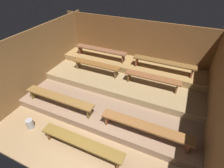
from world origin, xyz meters
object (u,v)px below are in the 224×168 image
(bench_middle_right, at_px, (153,78))
(bench_upper_left, at_px, (101,50))
(bench_lower_left, at_px, (59,98))
(bench_floor_center, at_px, (82,143))
(bench_upper_right, at_px, (164,63))
(bench_lower_right, at_px, (145,127))
(bench_middle_left, at_px, (96,65))
(pail_floor, at_px, (30,124))

(bench_middle_right, bearing_deg, bench_upper_left, 162.06)
(bench_lower_left, bearing_deg, bench_floor_center, -34.04)
(bench_floor_center, height_order, bench_upper_right, bench_upper_right)
(bench_lower_right, xyz_separation_m, bench_upper_right, (-0.11, 2.80, 0.50))
(bench_lower_left, height_order, bench_upper_left, bench_upper_left)
(bench_lower_left, xyz_separation_m, bench_upper_right, (2.76, 2.80, 0.50))
(bench_middle_left, distance_m, bench_upper_left, 0.86)
(bench_lower_right, distance_m, bench_upper_left, 3.96)
(bench_lower_left, xyz_separation_m, bench_lower_right, (2.87, 0.00, 0.00))
(bench_upper_left, height_order, pail_floor, bench_upper_left)
(bench_lower_left, relative_size, bench_upper_right, 1.08)
(bench_floor_center, relative_size, bench_middle_right, 1.21)
(bench_middle_right, distance_m, pail_floor, 4.27)
(bench_lower_left, distance_m, pail_floor, 1.13)
(bench_floor_center, height_order, bench_upper_left, bench_upper_left)
(bench_upper_right, bearing_deg, pail_floor, -130.55)
(bench_floor_center, bearing_deg, bench_upper_right, 70.70)
(bench_middle_right, bearing_deg, pail_floor, -135.48)
(bench_middle_left, bearing_deg, bench_upper_left, 104.32)
(bench_upper_right, distance_m, pail_floor, 5.02)
(bench_middle_left, distance_m, bench_middle_right, 2.25)
(bench_lower_left, height_order, bench_middle_left, bench_middle_left)
(bench_lower_left, xyz_separation_m, bench_upper_left, (0.11, 2.80, 0.50))
(bench_floor_center, height_order, bench_lower_left, bench_lower_left)
(bench_floor_center, distance_m, bench_upper_right, 4.07)
(bench_upper_right, bearing_deg, bench_middle_right, -104.32)
(bench_upper_left, height_order, bench_upper_right, same)
(bench_floor_center, bearing_deg, bench_upper_left, 109.49)
(bench_middle_right, xyz_separation_m, bench_upper_left, (-2.45, 0.79, 0.26))
(bench_middle_right, relative_size, pail_floor, 6.21)
(bench_lower_right, relative_size, bench_upper_left, 1.08)
(bench_upper_right, bearing_deg, bench_floor_center, -109.30)
(bench_floor_center, xyz_separation_m, bench_middle_left, (-1.13, 2.98, 0.49))
(bench_floor_center, xyz_separation_m, pail_floor, (-1.89, 0.02, -0.18))
(bench_floor_center, height_order, pail_floor, bench_floor_center)
(bench_middle_right, height_order, bench_upper_right, bench_upper_right)
(bench_upper_right, xyz_separation_m, pail_floor, (-3.21, -3.75, -0.93))
(bench_lower_left, distance_m, bench_lower_right, 2.87)
(bench_lower_right, height_order, bench_upper_right, bench_upper_right)
(bench_lower_left, relative_size, bench_upper_left, 1.08)
(bench_upper_left, bearing_deg, bench_lower_right, -45.40)
(bench_middle_right, bearing_deg, bench_middle_left, 180.00)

